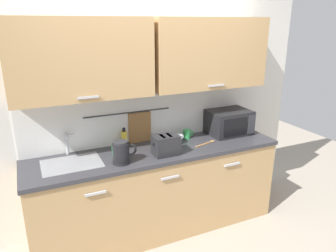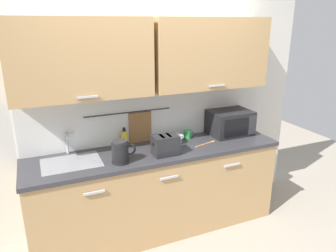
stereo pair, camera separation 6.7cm
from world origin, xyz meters
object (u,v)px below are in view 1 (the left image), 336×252
object	(u,v)px
electric_kettle	(121,152)
wooden_spoon	(208,143)
mug_near_sink	(116,150)
mixing_bowl	(174,139)
mug_by_kettle	(187,134)
toaster	(166,145)
microwave	(229,122)
dish_soap_bottle	(124,138)

from	to	relation	value
electric_kettle	wooden_spoon	bearing A→B (deg)	5.61
mug_near_sink	mixing_bowl	bearing A→B (deg)	6.20
mixing_bowl	mug_by_kettle	bearing A→B (deg)	17.78
electric_kettle	toaster	bearing A→B (deg)	2.08
microwave	toaster	bearing A→B (deg)	-164.47
mug_near_sink	wooden_spoon	bearing A→B (deg)	-6.16
mug_near_sink	toaster	size ratio (longest dim) A/B	0.47
mixing_bowl	toaster	size ratio (longest dim) A/B	0.84
electric_kettle	mixing_bowl	world-z (taller)	electric_kettle
electric_kettle	mixing_bowl	distance (m)	0.70
wooden_spoon	electric_kettle	bearing A→B (deg)	-174.39
microwave	wooden_spoon	world-z (taller)	microwave
microwave	toaster	xyz separation A→B (m)	(-0.89, -0.25, -0.04)
mug_near_sink	mixing_bowl	distance (m)	0.64
dish_soap_bottle	mug_by_kettle	distance (m)	0.69
microwave	mug_by_kettle	bearing A→B (deg)	172.67
mixing_bowl	wooden_spoon	bearing A→B (deg)	-28.72
microwave	mug_by_kettle	world-z (taller)	microwave
mug_near_sink	mug_by_kettle	size ratio (longest dim) A/B	1.00
mixing_bowl	wooden_spoon	distance (m)	0.36
microwave	mug_by_kettle	size ratio (longest dim) A/B	3.83
toaster	mug_by_kettle	distance (m)	0.50
microwave	wooden_spoon	bearing A→B (deg)	-155.67
mug_by_kettle	wooden_spoon	bearing A→B (deg)	-62.56
electric_kettle	mug_near_sink	bearing A→B (deg)	88.09
microwave	dish_soap_bottle	distance (m)	1.19
toaster	wooden_spoon	distance (m)	0.53
microwave	dish_soap_bottle	bearing A→B (deg)	174.57
mug_by_kettle	wooden_spoon	size ratio (longest dim) A/B	0.44
mug_by_kettle	electric_kettle	bearing A→B (deg)	-158.61
mug_near_sink	dish_soap_bottle	bearing A→B (deg)	53.21
dish_soap_bottle	toaster	xyz separation A→B (m)	(0.30, -0.36, 0.01)
mug_by_kettle	microwave	bearing A→B (deg)	-7.33
mug_near_sink	wooden_spoon	distance (m)	0.95
electric_kettle	dish_soap_bottle	size ratio (longest dim) A/B	1.16
electric_kettle	mug_by_kettle	bearing A→B (deg)	21.39
mug_near_sink	electric_kettle	bearing A→B (deg)	-91.91
microwave	mug_by_kettle	distance (m)	0.51
microwave	mug_near_sink	xyz separation A→B (m)	(-1.32, -0.07, -0.09)
mug_near_sink	mug_by_kettle	xyz separation A→B (m)	(0.83, 0.13, 0.00)
toaster	mixing_bowl	bearing A→B (deg)	50.97
dish_soap_bottle	mug_near_sink	distance (m)	0.23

